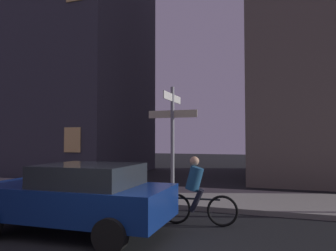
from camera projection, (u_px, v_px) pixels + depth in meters
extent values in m
cube|color=gray|center=(197.00, 197.00, 10.74)|extent=(40.00, 3.44, 0.14)
cylinder|color=gray|center=(172.00, 142.00, 10.17)|extent=(0.12, 0.12, 3.56)
cube|color=white|center=(172.00, 98.00, 10.23)|extent=(0.03, 1.72, 0.24)
cube|color=beige|center=(172.00, 114.00, 10.21)|extent=(1.62, 0.03, 0.24)
cube|color=navy|center=(74.00, 201.00, 6.94)|extent=(4.23, 1.96, 0.67)
cube|color=#23282D|center=(90.00, 175.00, 6.84)|extent=(1.99, 1.77, 0.46)
cylinder|color=black|center=(48.00, 205.00, 8.24)|extent=(0.64, 0.23, 0.64)
cylinder|color=black|center=(110.00, 236.00, 5.61)|extent=(0.64, 0.23, 0.64)
cylinder|color=black|center=(149.00, 213.00, 7.40)|extent=(0.64, 0.23, 0.64)
sphere|color=#F9EFCC|center=(17.00, 191.00, 8.19)|extent=(0.16, 0.16, 0.16)
torus|color=black|center=(222.00, 211.00, 7.39)|extent=(0.72, 0.12, 0.72)
torus|color=black|center=(176.00, 208.00, 7.65)|extent=(0.72, 0.12, 0.72)
cylinder|color=black|center=(199.00, 199.00, 7.53)|extent=(1.00, 0.13, 0.04)
cylinder|color=navy|center=(195.00, 179.00, 7.58)|extent=(0.48, 0.36, 0.61)
sphere|color=tan|center=(194.00, 161.00, 7.59)|extent=(0.22, 0.22, 0.22)
cylinder|color=black|center=(197.00, 199.00, 7.63)|extent=(0.35, 0.15, 0.55)
cylinder|color=black|center=(196.00, 201.00, 7.45)|extent=(0.35, 0.15, 0.55)
cube|color=#383842|center=(40.00, 72.00, 20.86)|extent=(13.18, 7.62, 12.84)
cube|color=#F2C672|center=(72.00, 140.00, 15.34)|extent=(0.90, 0.06, 1.20)
cube|color=#6B6056|center=(331.00, 39.00, 16.95)|extent=(8.10, 9.46, 14.71)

